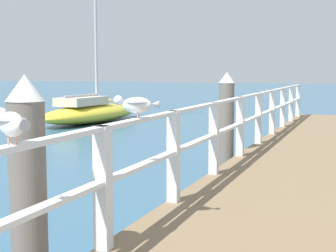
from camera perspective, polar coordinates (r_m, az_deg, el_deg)
pier_deck at (r=8.80m, az=16.64°, el=-5.18°), size 2.86×18.21×0.45m
pier_railing at (r=8.87m, az=8.09°, el=0.74°), size 0.12×16.73×1.03m
dock_piling_near at (r=4.03m, az=-15.35°, el=-7.86°), size 0.29×0.29×1.90m
dock_piling_far at (r=9.48m, az=6.55°, el=0.32°), size 0.29×0.29×1.90m
seagull_foreground at (r=3.19m, az=-17.17°, el=0.38°), size 0.43×0.29×0.21m
seagull_background at (r=4.74m, az=-3.59°, el=2.46°), size 0.47×0.24×0.21m
boat_2 at (r=19.17m, az=-8.51°, el=1.64°), size 2.23×5.84×8.09m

